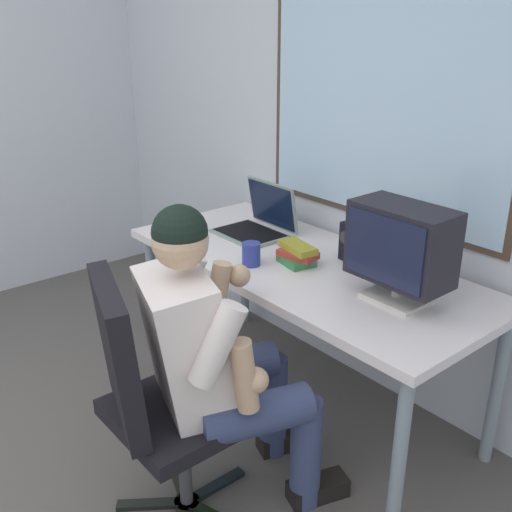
{
  "coord_description": "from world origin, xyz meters",
  "views": [
    {
      "loc": [
        1.73,
        0.17,
        1.78
      ],
      "look_at": [
        0.12,
        1.52,
        0.93
      ],
      "focal_mm": 41.63,
      "sensor_mm": 36.0,
      "label": 1
    }
  ],
  "objects_px": {
    "person_seated": "(219,355)",
    "laptop": "(260,220)",
    "desk": "(303,275)",
    "coffee_mug": "(251,254)",
    "office_chair": "(152,390)",
    "wine_glass": "(186,217)",
    "crt_monitor": "(401,246)",
    "book_stack": "(297,254)",
    "desk_speaker": "(351,242)"
  },
  "relations": [
    {
      "from": "desk",
      "to": "coffee_mug",
      "type": "distance_m",
      "value": 0.27
    },
    {
      "from": "coffee_mug",
      "to": "person_seated",
      "type": "bearing_deg",
      "value": -50.77
    },
    {
      "from": "office_chair",
      "to": "laptop",
      "type": "distance_m",
      "value": 1.21
    },
    {
      "from": "laptop",
      "to": "book_stack",
      "type": "height_order",
      "value": "laptop"
    },
    {
      "from": "desk",
      "to": "crt_monitor",
      "type": "height_order",
      "value": "crt_monitor"
    },
    {
      "from": "laptop",
      "to": "wine_glass",
      "type": "distance_m",
      "value": 0.38
    },
    {
      "from": "person_seated",
      "to": "coffee_mug",
      "type": "distance_m",
      "value": 0.62
    },
    {
      "from": "book_stack",
      "to": "coffee_mug",
      "type": "xyz_separation_m",
      "value": [
        -0.12,
        -0.17,
        0.01
      ]
    },
    {
      "from": "wine_glass",
      "to": "coffee_mug",
      "type": "bearing_deg",
      "value": 1.14
    },
    {
      "from": "laptop",
      "to": "desk",
      "type": "bearing_deg",
      "value": -13.04
    },
    {
      "from": "desk",
      "to": "person_seated",
      "type": "xyz_separation_m",
      "value": [
        0.26,
        -0.67,
        -0.04
      ]
    },
    {
      "from": "desk",
      "to": "office_chair",
      "type": "distance_m",
      "value": 0.94
    },
    {
      "from": "book_stack",
      "to": "desk_speaker",
      "type": "bearing_deg",
      "value": 60.45
    },
    {
      "from": "desk",
      "to": "book_stack",
      "type": "height_order",
      "value": "book_stack"
    },
    {
      "from": "desk",
      "to": "wine_glass",
      "type": "xyz_separation_m",
      "value": [
        -0.62,
        -0.22,
        0.16
      ]
    },
    {
      "from": "crt_monitor",
      "to": "person_seated",
      "type": "bearing_deg",
      "value": -110.94
    },
    {
      "from": "desk",
      "to": "person_seated",
      "type": "relative_size",
      "value": 1.46
    },
    {
      "from": "desk",
      "to": "crt_monitor",
      "type": "distance_m",
      "value": 0.59
    },
    {
      "from": "book_stack",
      "to": "coffee_mug",
      "type": "bearing_deg",
      "value": -125.39
    },
    {
      "from": "wine_glass",
      "to": "coffee_mug",
      "type": "height_order",
      "value": "wine_glass"
    },
    {
      "from": "desk",
      "to": "desk_speaker",
      "type": "height_order",
      "value": "desk_speaker"
    },
    {
      "from": "wine_glass",
      "to": "book_stack",
      "type": "relative_size",
      "value": 0.68
    },
    {
      "from": "person_seated",
      "to": "laptop",
      "type": "relative_size",
      "value": 3.52
    },
    {
      "from": "wine_glass",
      "to": "office_chair",
      "type": "bearing_deg",
      "value": -40.59
    },
    {
      "from": "desk_speaker",
      "to": "crt_monitor",
      "type": "bearing_deg",
      "value": -23.54
    },
    {
      "from": "person_seated",
      "to": "coffee_mug",
      "type": "height_order",
      "value": "person_seated"
    },
    {
      "from": "crt_monitor",
      "to": "desk_speaker",
      "type": "relative_size",
      "value": 2.2
    },
    {
      "from": "person_seated",
      "to": "book_stack",
      "type": "height_order",
      "value": "person_seated"
    },
    {
      "from": "wine_glass",
      "to": "book_stack",
      "type": "xyz_separation_m",
      "value": [
        0.62,
        0.18,
        -0.05
      ]
    },
    {
      "from": "crt_monitor",
      "to": "coffee_mug",
      "type": "relative_size",
      "value": 3.74
    },
    {
      "from": "laptop",
      "to": "desk_speaker",
      "type": "height_order",
      "value": "laptop"
    },
    {
      "from": "desk",
      "to": "coffee_mug",
      "type": "bearing_deg",
      "value": -120.12
    },
    {
      "from": "coffee_mug",
      "to": "office_chair",
      "type": "bearing_deg",
      "value": -66.42
    },
    {
      "from": "book_stack",
      "to": "crt_monitor",
      "type": "bearing_deg",
      "value": 4.63
    },
    {
      "from": "desk",
      "to": "person_seated",
      "type": "height_order",
      "value": "person_seated"
    },
    {
      "from": "laptop",
      "to": "coffee_mug",
      "type": "height_order",
      "value": "laptop"
    },
    {
      "from": "person_seated",
      "to": "book_stack",
      "type": "xyz_separation_m",
      "value": [
        -0.26,
        0.63,
        0.15
      ]
    },
    {
      "from": "desk_speaker",
      "to": "person_seated",
      "type": "bearing_deg",
      "value": -80.75
    },
    {
      "from": "office_chair",
      "to": "person_seated",
      "type": "height_order",
      "value": "person_seated"
    },
    {
      "from": "laptop",
      "to": "crt_monitor",
      "type": "bearing_deg",
      "value": -5.72
    },
    {
      "from": "office_chair",
      "to": "desk_speaker",
      "type": "height_order",
      "value": "office_chair"
    },
    {
      "from": "crt_monitor",
      "to": "laptop",
      "type": "distance_m",
      "value": 0.95
    },
    {
      "from": "laptop",
      "to": "coffee_mug",
      "type": "bearing_deg",
      "value": -45.33
    },
    {
      "from": "coffee_mug",
      "to": "desk_speaker",
      "type": "bearing_deg",
      "value": 57.79
    },
    {
      "from": "person_seated",
      "to": "coffee_mug",
      "type": "bearing_deg",
      "value": 129.23
    },
    {
      "from": "office_chair",
      "to": "wine_glass",
      "type": "distance_m",
      "value": 1.11
    },
    {
      "from": "person_seated",
      "to": "desk_speaker",
      "type": "distance_m",
      "value": 0.88
    },
    {
      "from": "office_chair",
      "to": "wine_glass",
      "type": "xyz_separation_m",
      "value": [
        -0.81,
        0.7,
        0.29
      ]
    },
    {
      "from": "desk",
      "to": "office_chair",
      "type": "height_order",
      "value": "office_chair"
    },
    {
      "from": "wine_glass",
      "to": "book_stack",
      "type": "distance_m",
      "value": 0.65
    }
  ]
}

